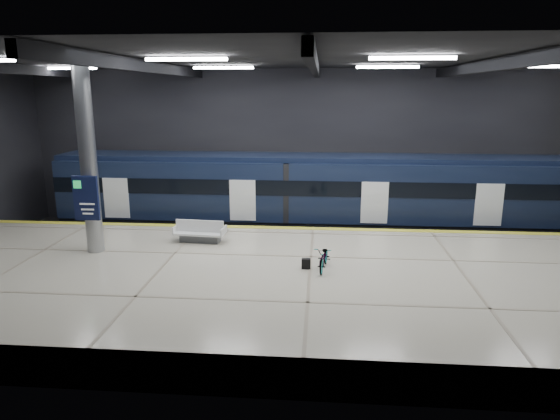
# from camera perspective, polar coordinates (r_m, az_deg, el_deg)

# --- Properties ---
(ground) EXTENTS (30.00, 30.00, 0.00)m
(ground) POSITION_cam_1_polar(r_m,az_deg,el_deg) (19.36, 3.58, -7.46)
(ground) COLOR black
(ground) RESTS_ON ground
(room_shell) EXTENTS (30.10, 16.10, 8.05)m
(room_shell) POSITION_cam_1_polar(r_m,az_deg,el_deg) (18.13, 3.85, 9.68)
(room_shell) COLOR black
(room_shell) RESTS_ON ground
(platform) EXTENTS (30.00, 11.00, 1.10)m
(platform) POSITION_cam_1_polar(r_m,az_deg,el_deg) (16.84, 3.41, -8.75)
(platform) COLOR #B9AF9C
(platform) RESTS_ON ground
(safety_strip) EXTENTS (30.00, 0.40, 0.01)m
(safety_strip) POSITION_cam_1_polar(r_m,az_deg,el_deg) (21.63, 3.79, -2.12)
(safety_strip) COLOR gold
(safety_strip) RESTS_ON platform
(rails) EXTENTS (30.00, 1.52, 0.16)m
(rails) POSITION_cam_1_polar(r_m,az_deg,el_deg) (24.56, 3.88, -2.70)
(rails) COLOR gray
(rails) RESTS_ON ground
(train) EXTENTS (29.40, 2.84, 3.79)m
(train) POSITION_cam_1_polar(r_m,az_deg,el_deg) (24.10, 7.58, 1.75)
(train) COLOR black
(train) RESTS_ON ground
(bench) EXTENTS (2.05, 0.98, 0.88)m
(bench) POSITION_cam_1_polar(r_m,az_deg,el_deg) (19.90, -9.13, -2.74)
(bench) COLOR #595B60
(bench) RESTS_ON platform
(bicycle) EXTENTS (0.77, 1.64, 0.83)m
(bicycle) POSITION_cam_1_polar(r_m,az_deg,el_deg) (16.72, 5.07, -5.41)
(bicycle) COLOR #99999E
(bicycle) RESTS_ON platform
(pannier_bag) EXTENTS (0.30, 0.18, 0.35)m
(pannier_bag) POSITION_cam_1_polar(r_m,az_deg,el_deg) (16.81, 2.99, -6.14)
(pannier_bag) COLOR black
(pannier_bag) RESTS_ON platform
(info_column) EXTENTS (0.90, 0.78, 6.90)m
(info_column) POSITION_cam_1_polar(r_m,az_deg,el_deg) (19.13, -21.10, 5.22)
(info_column) COLOR #9EA0A5
(info_column) RESTS_ON platform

